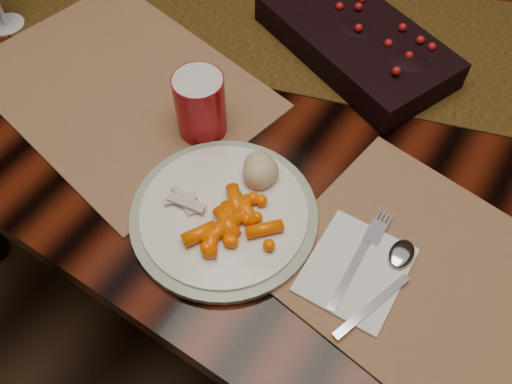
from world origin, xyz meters
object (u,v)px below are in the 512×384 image
Objects in this scene: mashed_potatoes at (255,171)px; turkey_shreds at (177,198)px; placemat_main at (447,289)px; baby_carrots at (236,229)px; napkin at (356,270)px; dinner_plate at (224,214)px; red_cup at (200,105)px; centerpiece at (356,36)px; dining_table at (327,210)px.

mashed_potatoes is 0.11m from turkey_shreds.
placemat_main is 0.28m from baby_carrots.
napkin is at bearing -12.08° from mashed_potatoes.
baby_carrots is (0.03, -0.02, 0.02)m from dinner_plate.
placemat_main is 4.19× the size of baby_carrots.
baby_carrots is 0.09m from mashed_potatoes.
turkey_shreds is (-0.06, -0.02, 0.02)m from dinner_plate.
mashed_potatoes reaches higher than turkey_shreds.
red_cup is at bearing 136.46° from dinner_plate.
turkey_shreds is (-0.05, -0.42, -0.01)m from centerpiece.
dinner_plate is 0.17m from red_cup.
red_cup reaches higher than turkey_shreds.
turkey_shreds is at bearing -171.36° from napkin.
dining_table is 0.54m from turkey_shreds.
placemat_main is at bearing 0.56° from mashed_potatoes.
placemat_main is at bearing 12.99° from dinner_plate.
dining_table is at bearing 116.03° from napkin.
napkin is at bearing -61.80° from dining_table.
baby_carrots is 0.20m from red_cup.
dining_table is at bearing 144.61° from placemat_main.
baby_carrots is (0.00, -0.34, 0.40)m from dining_table.
turkey_shreds reaches higher than placemat_main.
red_cup is (-0.42, 0.05, 0.05)m from placemat_main.
red_cup is (-0.11, -0.28, 0.02)m from centerpiece.
placemat_main is at bearing -43.34° from dining_table.
mashed_potatoes is at bearing 83.45° from dinner_plate.
centerpiece is 3.87× the size of mashed_potatoes.
placemat_main is (0.27, -0.25, 0.38)m from dining_table.
mashed_potatoes is 1.17× the size of turkey_shreds.
baby_carrots reaches higher than napkin.
red_cup is (-0.31, 0.09, 0.05)m from napkin.
napkin is 1.35× the size of red_cup.
mashed_potatoes reaches higher than dining_table.
dining_table is at bearing 84.28° from dinner_plate.
dining_table is at bearing 90.09° from baby_carrots.
baby_carrots is at bearing -40.68° from red_cup.
placemat_main is at bearing -6.14° from red_cup.
dinner_plate is at bearing 18.47° from turkey_shreds.
centerpiece reaches higher than dining_table.
dinner_plate is 2.95× the size of mashed_potatoes.
dinner_plate is at bearing 152.28° from baby_carrots.
baby_carrots is 0.97× the size of red_cup.
baby_carrots is at bearing -154.12° from placemat_main.
dinner_plate is at bearing -43.54° from red_cup.
baby_carrots reaches higher than dining_table.
centerpiece is (-0.04, 0.08, 0.41)m from dining_table.
dining_table is at bearing 53.65° from red_cup.
centerpiece is 0.82× the size of placemat_main.
centerpiece is 2.45× the size of napkin.
dinner_plate is at bearing -96.55° from mashed_potatoes.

